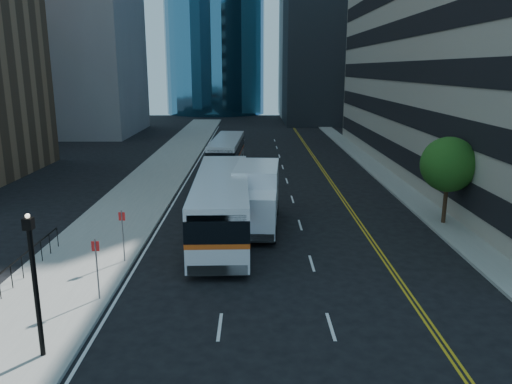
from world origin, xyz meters
The scene contains 9 objects.
ground centered at (0.00, 0.00, 0.00)m, with size 160.00×160.00×0.00m, color black.
sidewalk_west centered at (-10.50, 25.00, 0.07)m, with size 5.00×90.00×0.15m, color gray.
sidewalk_east centered at (9.00, 25.00, 0.07)m, with size 2.00×90.00×0.15m, color gray.
midrise_west centered at (-28.00, 52.00, 17.50)m, with size 18.00×18.00×35.00m, color gray.
street_tree centered at (9.00, 8.00, 3.64)m, with size 3.20×3.20×5.10m.
lamp_post centered at (-9.00, -6.00, 2.72)m, with size 0.28×0.28×4.56m.
bus_front centered at (-4.00, 6.20, 1.83)m, with size 3.17×13.04×3.35m.
bus_rear centered at (-4.69, 25.24, 1.55)m, with size 2.96×11.10×2.83m.
box_truck centered at (-2.14, 7.76, 1.83)m, with size 2.99×7.42×3.47m.
Camera 1 is at (-2.29, -20.23, 9.02)m, focal length 35.00 mm.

